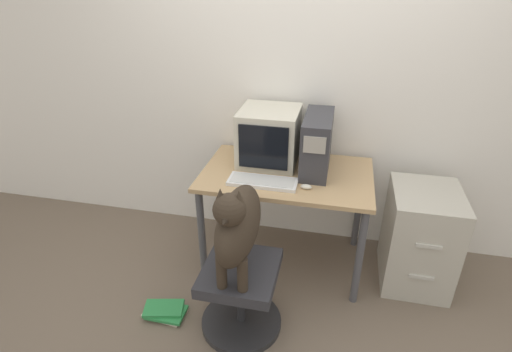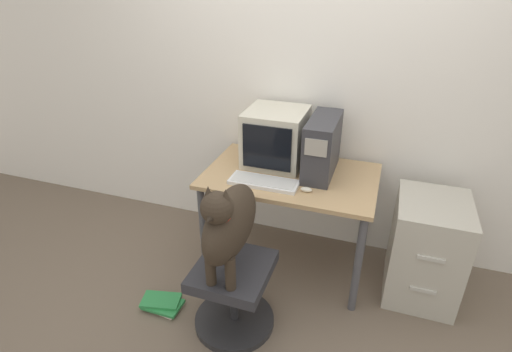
% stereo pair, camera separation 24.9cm
% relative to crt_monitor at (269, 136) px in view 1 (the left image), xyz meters
% --- Properties ---
extents(ground_plane, '(12.00, 12.00, 0.00)m').
position_rel_crt_monitor_xyz_m(ground_plane, '(0.16, -0.52, -0.95)').
color(ground_plane, '#6B5B4C').
extents(wall_back, '(8.00, 0.05, 2.60)m').
position_rel_crt_monitor_xyz_m(wall_back, '(0.16, 0.28, 0.35)').
color(wall_back, white).
rests_on(wall_back, ground_plane).
extents(desk, '(1.16, 0.74, 0.76)m').
position_rel_crt_monitor_xyz_m(desk, '(0.16, -0.15, -0.29)').
color(desk, tan).
rests_on(desk, ground_plane).
extents(crt_monitor, '(0.41, 0.42, 0.39)m').
position_rel_crt_monitor_xyz_m(crt_monitor, '(0.00, 0.00, 0.00)').
color(crt_monitor, beige).
rests_on(crt_monitor, desk).
extents(pc_tower, '(0.18, 0.48, 0.39)m').
position_rel_crt_monitor_xyz_m(pc_tower, '(0.34, -0.06, 0.00)').
color(pc_tower, '#333338').
rests_on(pc_tower, desk).
extents(keyboard, '(0.45, 0.17, 0.03)m').
position_rel_crt_monitor_xyz_m(keyboard, '(0.03, -0.34, -0.18)').
color(keyboard, silver).
rests_on(keyboard, desk).
extents(computer_mouse, '(0.07, 0.04, 0.03)m').
position_rel_crt_monitor_xyz_m(computer_mouse, '(0.31, -0.35, -0.18)').
color(computer_mouse, beige).
rests_on(computer_mouse, desk).
extents(office_chair, '(0.50, 0.50, 0.46)m').
position_rel_crt_monitor_xyz_m(office_chair, '(-0.00, -0.83, -0.70)').
color(office_chair, '#262628').
rests_on(office_chair, ground_plane).
extents(dog, '(0.21, 0.59, 0.61)m').
position_rel_crt_monitor_xyz_m(dog, '(-0.00, -0.86, -0.17)').
color(dog, '#33281E').
rests_on(dog, office_chair).
extents(filing_cabinet, '(0.45, 0.54, 0.71)m').
position_rel_crt_monitor_xyz_m(filing_cabinet, '(1.09, -0.14, -0.60)').
color(filing_cabinet, '#B7B2A3').
rests_on(filing_cabinet, ground_plane).
extents(book_stack_floor, '(0.28, 0.20, 0.06)m').
position_rel_crt_monitor_xyz_m(book_stack_floor, '(-0.51, -0.86, -0.92)').
color(book_stack_floor, silver).
rests_on(book_stack_floor, ground_plane).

